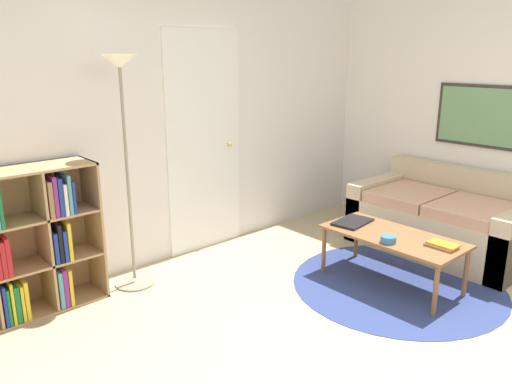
% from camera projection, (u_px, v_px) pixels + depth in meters
% --- Properties ---
extents(ground_plane, '(14.00, 14.00, 0.00)m').
position_uv_depth(ground_plane, '(424.00, 380.00, 2.87)').
color(ground_plane, tan).
extents(wall_back, '(7.76, 0.11, 2.60)m').
position_uv_depth(wall_back, '(174.00, 115.00, 4.35)').
color(wall_back, silver).
rests_on(wall_back, ground_plane).
extents(wall_right, '(0.08, 5.52, 2.60)m').
position_uv_depth(wall_right, '(449.00, 107.00, 4.97)').
color(wall_right, silver).
rests_on(wall_right, ground_plane).
extents(rug, '(1.69, 1.69, 0.01)m').
position_uv_depth(rug, '(397.00, 284.00, 4.06)').
color(rug, navy).
rests_on(rug, ground_plane).
extents(bookshelf, '(1.15, 0.34, 1.06)m').
position_uv_depth(bookshelf, '(12.00, 248.00, 3.45)').
color(bookshelf, tan).
rests_on(bookshelf, ground_plane).
extents(floor_lamp, '(0.32, 0.32, 1.81)m').
position_uv_depth(floor_lamp, '(123.00, 111.00, 3.70)').
color(floor_lamp, gray).
rests_on(floor_lamp, ground_plane).
extents(couch, '(0.92, 1.57, 0.74)m').
position_uv_depth(couch, '(445.00, 221.00, 4.74)').
color(couch, '#CCB793').
rests_on(couch, ground_plane).
extents(coffee_table, '(0.53, 1.11, 0.42)m').
position_uv_depth(coffee_table, '(393.00, 239.00, 3.99)').
color(coffee_table, brown).
rests_on(coffee_table, ground_plane).
extents(laptop, '(0.37, 0.27, 0.02)m').
position_uv_depth(laptop, '(353.00, 222.00, 4.25)').
color(laptop, black).
rests_on(laptop, coffee_table).
extents(bowl, '(0.12, 0.12, 0.05)m').
position_uv_depth(bowl, '(388.00, 239.00, 3.80)').
color(bowl, teal).
rests_on(bowl, coffee_table).
extents(book_stack_on_table, '(0.15, 0.22, 0.03)m').
position_uv_depth(book_stack_on_table, '(442.00, 245.00, 3.72)').
color(book_stack_on_table, olive).
rests_on(book_stack_on_table, coffee_table).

